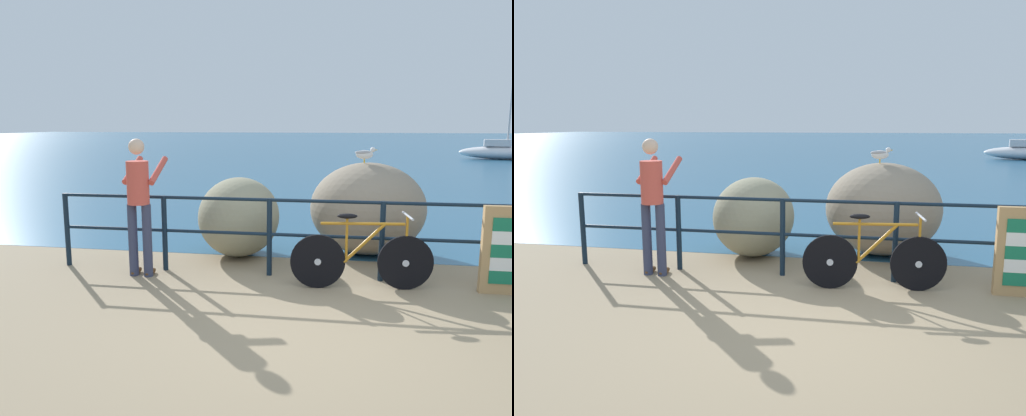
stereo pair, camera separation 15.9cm
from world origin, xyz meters
TOP-DOWN VIEW (x-y plane):
  - ground_plane at (0.00, 20.00)m, footprint 120.00×120.00m
  - sea_surface at (0.00, 47.48)m, footprint 120.00×90.00m
  - promenade_railing at (-0.00, 1.61)m, footprint 7.18×0.07m
  - bicycle at (0.45, 1.26)m, footprint 1.69×0.48m
  - person_at_railing at (-2.36, 1.33)m, footprint 0.46×0.65m
  - breakwater_boulder_main at (0.60, 2.96)m, footprint 1.72×1.62m
  - breakwater_boulder_left at (-1.30, 2.54)m, footprint 1.20×1.49m
  - seagull at (0.53, 2.89)m, footprint 0.34×0.16m

SIDE VIEW (x-z plane):
  - ground_plane at x=0.00m, z-range -0.10..0.00m
  - sea_surface at x=0.00m, z-range 0.00..0.01m
  - bicycle at x=0.45m, z-range -0.07..0.85m
  - breakwater_boulder_left at x=-1.30m, z-range 0.00..1.18m
  - promenade_railing at x=0.00m, z-range 0.13..1.15m
  - breakwater_boulder_main at x=0.60m, z-range 0.00..1.39m
  - person_at_railing at x=-2.36m, z-range 0.10..1.88m
  - seagull at x=0.53m, z-range 1.41..1.64m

